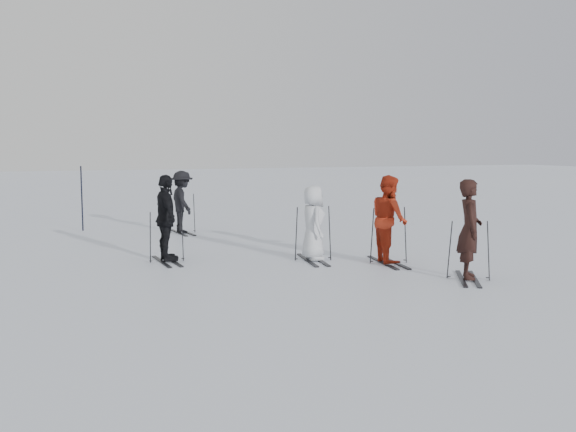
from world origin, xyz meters
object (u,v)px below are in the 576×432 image
object	(u,v)px
skier_grey	(313,224)
skier_uphill_left	(166,219)
skier_near_dark	(470,230)
skier_red	(389,220)
skier_uphill_far	(182,202)
piste_marker	(82,199)

from	to	relation	value
skier_grey	skier_uphill_left	xyz separation A→B (m)	(-3.24, 1.06, 0.13)
skier_near_dark	skier_red	xyz separation A→B (m)	(-0.57, 2.19, 0.00)
skier_uphill_far	piste_marker	xyz separation A→B (m)	(-2.85, 1.68, 0.08)
skier_near_dark	skier_red	world-z (taller)	same
skier_uphill_far	piste_marker	distance (m)	3.31
skier_near_dark	skier_uphill_left	xyz separation A→B (m)	(-5.30, 4.18, 0.00)
piste_marker	skier_uphill_left	bearing A→B (deg)	-77.17
skier_grey	piste_marker	distance (m)	8.88
skier_grey	skier_uphill_far	world-z (taller)	skier_uphill_far
skier_near_dark	skier_uphill_left	distance (m)	6.75
skier_red	skier_uphill_left	distance (m)	5.13
skier_near_dark	skier_grey	bearing A→B (deg)	64.08
piste_marker	skier_uphill_far	bearing A→B (deg)	-30.52
skier_uphill_left	piste_marker	size ratio (longest dim) A/B	0.97
skier_red	skier_grey	world-z (taller)	skier_red
skier_near_dark	skier_uphill_far	bearing A→B (deg)	54.24
skier_red	piste_marker	world-z (taller)	piste_marker
skier_red	piste_marker	distance (m)	10.49
skier_near_dark	skier_uphill_far	world-z (taller)	skier_near_dark
skier_grey	skier_uphill_left	size ratio (longest dim) A/B	0.87
skier_near_dark	skier_grey	world-z (taller)	skier_near_dark
skier_grey	skier_red	bearing A→B (deg)	-113.20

